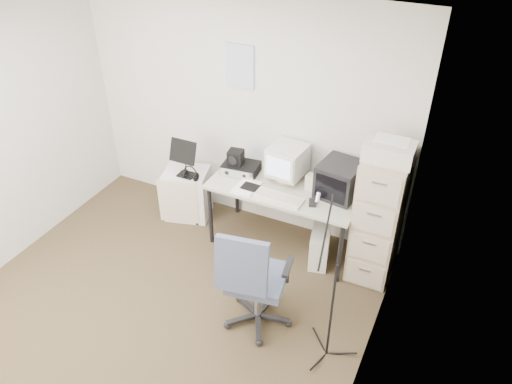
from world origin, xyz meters
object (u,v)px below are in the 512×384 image
at_px(filing_cabinet, 379,216).
at_px(office_chair, 258,276).
at_px(desk, 284,216).
at_px(side_cart, 188,193).

bearing_deg(filing_cabinet, office_chair, -123.95).
bearing_deg(office_chair, filing_cabinet, 46.48).
height_order(filing_cabinet, desk, filing_cabinet).
xyz_separation_m(filing_cabinet, side_cart, (-2.13, -0.02, -0.36)).
bearing_deg(desk, side_cart, 179.27).
xyz_separation_m(filing_cabinet, desk, (-0.95, -0.03, -0.29)).
height_order(desk, office_chair, office_chair).
distance_m(filing_cabinet, office_chair, 1.33).
distance_m(filing_cabinet, side_cart, 2.16).
height_order(desk, side_cart, desk).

